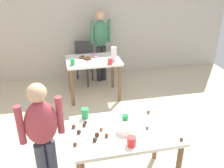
# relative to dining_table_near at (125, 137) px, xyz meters

# --- Properties ---
(wall_back) EXTENTS (6.40, 0.10, 2.60)m
(wall_back) POSITION_rel_dining_table_near_xyz_m (0.07, 3.31, 0.66)
(wall_back) COLOR #BCB2A3
(wall_back) RESTS_ON ground_plane
(dining_table_near) EXTENTS (1.12, 0.74, 0.75)m
(dining_table_near) POSITION_rel_dining_table_near_xyz_m (0.00, 0.00, 0.00)
(dining_table_near) COLOR silver
(dining_table_near) RESTS_ON ground_plane
(dining_table_far) EXTENTS (0.98, 0.71, 0.75)m
(dining_table_far) POSITION_rel_dining_table_near_xyz_m (-0.01, 2.19, -0.01)
(dining_table_far) COLOR silver
(dining_table_far) RESTS_ON ground_plane
(chair_far_table) EXTENTS (0.53, 0.53, 0.87)m
(chair_far_table) POSITION_rel_dining_table_near_xyz_m (-0.14, 2.90, -0.14)
(chair_far_table) COLOR #2D2D33
(chair_far_table) RESTS_ON ground_plane
(person_girl_near) EXTENTS (0.45, 0.28, 1.35)m
(person_girl_near) POSITION_rel_dining_table_near_xyz_m (-0.84, 0.04, 0.15)
(person_girl_near) COLOR #383D4C
(person_girl_near) RESTS_ON ground_plane
(person_adult_far) EXTENTS (0.45, 0.27, 1.52)m
(person_adult_far) POSITION_rel_dining_table_near_xyz_m (0.25, 2.88, 0.27)
(person_adult_far) COLOR #28282D
(person_adult_far) RESTS_ON ground_plane
(mixing_bowl) EXTENTS (0.18, 0.18, 0.07)m
(mixing_bowl) POSITION_rel_dining_table_near_xyz_m (-0.01, -0.05, 0.15)
(mixing_bowl) COLOR white
(mixing_bowl) RESTS_ON dining_table_near
(soda_can) EXTENTS (0.07, 0.07, 0.12)m
(soda_can) POSITION_rel_dining_table_near_xyz_m (0.02, 0.08, 0.17)
(soda_can) COLOR #198438
(soda_can) RESTS_ON dining_table_near
(fork_near) EXTENTS (0.17, 0.02, 0.01)m
(fork_near) POSITION_rel_dining_table_near_xyz_m (0.05, 0.22, 0.11)
(fork_near) COLOR silver
(fork_near) RESTS_ON dining_table_near
(cup_near_0) EXTENTS (0.08, 0.08, 0.12)m
(cup_near_0) POSITION_rel_dining_table_near_xyz_m (-0.39, 0.30, 0.17)
(cup_near_0) COLOR green
(cup_near_0) RESTS_ON dining_table_near
(cup_near_1) EXTENTS (0.09, 0.09, 0.10)m
(cup_near_1) POSITION_rel_dining_table_near_xyz_m (-0.01, -0.27, 0.16)
(cup_near_1) COLOR red
(cup_near_1) RESTS_ON dining_table_near
(cake_ball_0) EXTENTS (0.04, 0.04, 0.04)m
(cake_ball_0) POSITION_rel_dining_table_near_xyz_m (-0.42, 0.14, 0.13)
(cake_ball_0) COLOR #3D2319
(cake_ball_0) RESTS_ON dining_table_near
(cake_ball_1) EXTENTS (0.04, 0.04, 0.04)m
(cake_ball_1) POSITION_rel_dining_table_near_xyz_m (-0.22, -0.09, 0.13)
(cake_ball_1) COLOR brown
(cake_ball_1) RESTS_ON dining_table_near
(cake_ball_2) EXTENTS (0.04, 0.04, 0.04)m
(cake_ball_2) POSITION_rel_dining_table_near_xyz_m (0.22, -0.05, 0.13)
(cake_ball_2) COLOR brown
(cake_ball_2) RESTS_ON dining_table_near
(cake_ball_3) EXTENTS (0.04, 0.04, 0.04)m
(cake_ball_3) POSITION_rel_dining_table_near_xyz_m (-0.25, 0.02, 0.13)
(cake_ball_3) COLOR brown
(cake_ball_3) RESTS_ON dining_table_near
(cake_ball_4) EXTENTS (0.04, 0.04, 0.04)m
(cake_ball_4) POSITION_rel_dining_table_near_xyz_m (-0.34, -0.14, 0.13)
(cake_ball_4) COLOR #3D2319
(cake_ball_4) RESTS_ON dining_table_near
(cake_ball_5) EXTENTS (0.05, 0.05, 0.05)m
(cake_ball_5) POSITION_rel_dining_table_near_xyz_m (-0.53, 0.13, 0.13)
(cake_ball_5) COLOR brown
(cake_ball_5) RESTS_ON dining_table_near
(cake_ball_6) EXTENTS (0.05, 0.05, 0.05)m
(cake_ball_6) POSITION_rel_dining_table_near_xyz_m (-0.31, -0.06, 0.13)
(cake_ball_6) COLOR #3D2319
(cake_ball_6) RESTS_ON dining_table_near
(cake_ball_7) EXTENTS (0.05, 0.05, 0.05)m
(cake_ball_7) POSITION_rel_dining_table_near_xyz_m (-0.48, 0.03, 0.13)
(cake_ball_7) COLOR #3D2319
(cake_ball_7) RESTS_ON dining_table_near
(cake_ball_8) EXTENTS (0.04, 0.04, 0.04)m
(cake_ball_8) POSITION_rel_dining_table_near_xyz_m (0.34, 0.24, 0.13)
(cake_ball_8) COLOR brown
(cake_ball_8) RESTS_ON dining_table_near
(cake_ball_9) EXTENTS (0.04, 0.04, 0.04)m
(cake_ball_9) POSITION_rel_dining_table_near_xyz_m (0.49, -0.31, 0.13)
(cake_ball_9) COLOR brown
(cake_ball_9) RESTS_ON dining_table_near
(cake_ball_10) EXTENTS (0.04, 0.04, 0.04)m
(cake_ball_10) POSITION_rel_dining_table_near_xyz_m (-0.40, 0.19, 0.13)
(cake_ball_10) COLOR #3D2319
(cake_ball_10) RESTS_ON dining_table_near
(cake_ball_11) EXTENTS (0.04, 0.04, 0.04)m
(cake_ball_11) POSITION_rel_dining_table_near_xyz_m (-0.54, -0.16, 0.13)
(cake_ball_11) COLOR brown
(cake_ball_11) RESTS_ON dining_table_near
(pitcher_far) EXTENTS (0.10, 0.10, 0.25)m
(pitcher_far) POSITION_rel_dining_table_near_xyz_m (0.34, 2.04, 0.24)
(pitcher_far) COLOR white
(pitcher_far) RESTS_ON dining_table_far
(cup_far_0) EXTENTS (0.08, 0.08, 0.11)m
(cup_far_0) POSITION_rel_dining_table_near_xyz_m (-0.40, 1.99, 0.16)
(cup_far_0) COLOR green
(cup_far_0) RESTS_ON dining_table_far
(cup_far_1) EXTENTS (0.08, 0.08, 0.10)m
(cup_far_1) POSITION_rel_dining_table_near_xyz_m (0.24, 1.89, 0.16)
(cup_far_1) COLOR red
(cup_far_1) RESTS_ON dining_table_far
(donut_far_0) EXTENTS (0.14, 0.14, 0.04)m
(donut_far_0) POSITION_rel_dining_table_near_xyz_m (-0.11, 2.22, 0.13)
(donut_far_0) COLOR brown
(donut_far_0) RESTS_ON dining_table_far
(donut_far_1) EXTENTS (0.12, 0.12, 0.03)m
(donut_far_1) POSITION_rel_dining_table_near_xyz_m (0.05, 2.31, 0.13)
(donut_far_1) COLOR pink
(donut_far_1) RESTS_ON dining_table_far
(donut_far_2) EXTENTS (0.11, 0.11, 0.03)m
(donut_far_2) POSITION_rel_dining_table_near_xyz_m (0.03, 2.43, 0.13)
(donut_far_2) COLOR pink
(donut_far_2) RESTS_ON dining_table_far
(donut_far_3) EXTENTS (0.12, 0.12, 0.04)m
(donut_far_3) POSITION_rel_dining_table_near_xyz_m (-0.19, 2.30, 0.13)
(donut_far_3) COLOR brown
(donut_far_3) RESTS_ON dining_table_far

